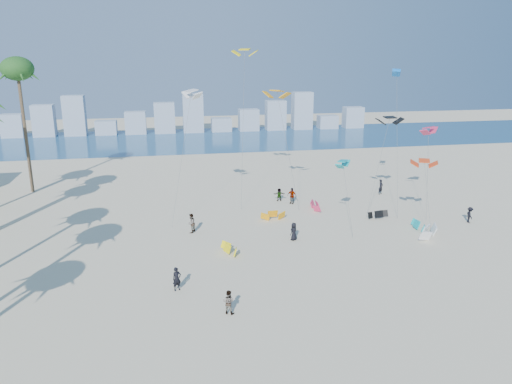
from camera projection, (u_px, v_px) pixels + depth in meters
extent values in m
plane|color=beige|center=(256.00, 330.00, 31.14)|extent=(220.00, 220.00, 0.00)
plane|color=navy|center=(190.00, 140.00, 99.20)|extent=(220.00, 220.00, 0.00)
imported|color=black|center=(177.00, 279.00, 36.17)|extent=(0.77, 0.64, 1.80)
imported|color=gray|center=(228.00, 302.00, 32.96)|extent=(1.02, 0.96, 1.68)
imported|color=black|center=(294.00, 231.00, 45.92)|extent=(0.99, 0.95, 1.70)
imported|color=gray|center=(292.00, 196.00, 57.06)|extent=(1.16, 1.04, 1.89)
imported|color=black|center=(470.00, 215.00, 50.64)|extent=(0.86, 1.20, 1.67)
imported|color=gray|center=(279.00, 195.00, 58.15)|extent=(1.48, 0.67, 1.53)
imported|color=black|center=(381.00, 187.00, 60.87)|extent=(0.82, 0.76, 1.88)
imported|color=gray|center=(191.00, 223.00, 47.81)|extent=(1.12, 1.18, 1.92)
cylinder|color=#595959|center=(348.00, 200.00, 46.70)|extent=(0.50, 2.46, 7.00)
cylinder|color=#595959|center=(288.00, 152.00, 53.97)|extent=(2.17, 2.48, 12.98)
cylinder|color=#595959|center=(378.00, 167.00, 52.37)|extent=(2.98, 2.20, 10.34)
cylinder|color=#595959|center=(182.00, 158.00, 49.93)|extent=(2.72, 4.37, 13.21)
cylinder|color=#595959|center=(397.00, 143.00, 52.48)|extent=(1.05, 4.88, 15.24)
cylinder|color=#595959|center=(428.00, 199.00, 47.26)|extent=(0.16, 2.85, 6.87)
cylinder|color=#595959|center=(243.00, 129.00, 55.54)|extent=(1.45, 5.50, 17.33)
cylinder|color=#595959|center=(427.00, 173.00, 52.47)|extent=(1.59, 3.97, 9.16)
cylinder|color=brown|center=(25.00, 132.00, 60.15)|extent=(0.40, 0.40, 15.14)
ellipsoid|color=#1B4E1C|center=(17.00, 69.00, 58.08)|extent=(3.80, 3.80, 2.85)
cube|color=#9EADBF|center=(13.00, 126.00, 101.60)|extent=(4.40, 3.00, 4.80)
cube|color=#9EADBF|center=(44.00, 121.00, 102.46)|extent=(4.40, 3.00, 6.60)
cube|color=#9EADBF|center=(75.00, 116.00, 103.32)|extent=(4.40, 3.00, 8.40)
cube|color=#9EADBF|center=(106.00, 128.00, 105.17)|extent=(4.40, 3.00, 3.00)
cube|color=#9EADBF|center=(136.00, 123.00, 106.03)|extent=(4.40, 3.00, 4.80)
cube|color=#9EADBF|center=(165.00, 118.00, 106.89)|extent=(4.40, 3.00, 6.60)
cube|color=#9EADBF|center=(193.00, 113.00, 107.75)|extent=(4.40, 3.00, 8.40)
cube|color=#9EADBF|center=(221.00, 125.00, 109.60)|extent=(4.40, 3.00, 3.00)
cube|color=#9EADBF|center=(249.00, 120.00, 110.46)|extent=(4.40, 3.00, 4.80)
cube|color=#9EADBF|center=(276.00, 115.00, 111.32)|extent=(4.40, 3.00, 6.60)
cube|color=#9EADBF|center=(302.00, 111.00, 112.19)|extent=(4.40, 3.00, 8.40)
cube|color=#9EADBF|center=(328.00, 122.00, 114.03)|extent=(4.40, 3.00, 3.00)
cube|color=#9EADBF|center=(353.00, 117.00, 114.89)|extent=(4.40, 3.00, 4.80)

